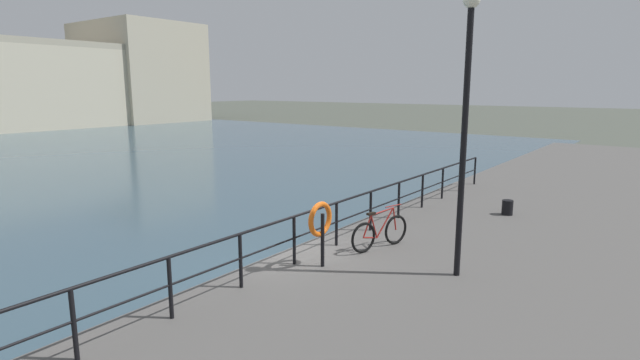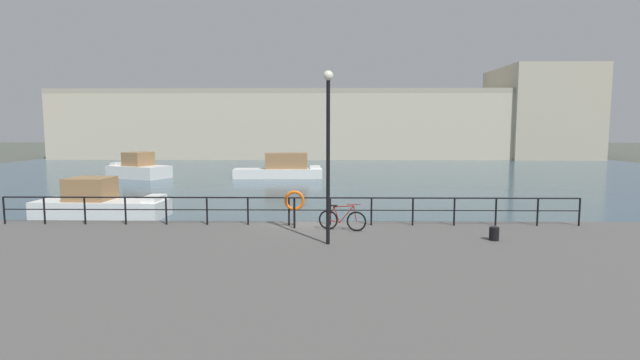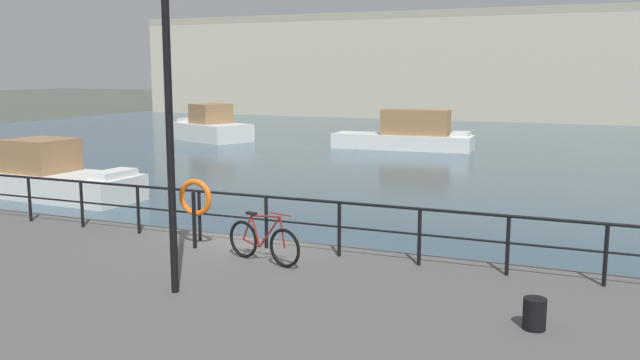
% 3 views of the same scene
% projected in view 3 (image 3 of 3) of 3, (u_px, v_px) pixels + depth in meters
% --- Properties ---
extents(ground_plane, '(240.00, 240.00, 0.00)m').
position_uv_depth(ground_plane, '(249.00, 276.00, 14.80)').
color(ground_plane, '#4C5147').
extents(water_basin, '(80.00, 60.00, 0.01)m').
position_uv_depth(water_basin, '(485.00, 143.00, 42.24)').
color(water_basin, '#385160').
rests_on(water_basin, ground_plane).
extents(harbor_building, '(76.52, 15.06, 13.14)m').
position_uv_depth(harbor_building, '(607.00, 65.00, 61.19)').
color(harbor_building, '#C1B79E').
rests_on(harbor_building, ground_plane).
extents(moored_small_launch, '(7.99, 2.46, 2.26)m').
position_uv_depth(moored_small_launch, '(408.00, 135.00, 38.48)').
color(moored_small_launch, white).
rests_on(moored_small_launch, water_basin).
extents(moored_red_daysailer, '(6.64, 2.64, 2.04)m').
position_uv_depth(moored_red_daysailer, '(52.00, 177.00, 23.94)').
color(moored_red_daysailer, white).
rests_on(moored_red_daysailer, water_basin).
extents(moored_white_yacht, '(5.93, 4.69, 2.33)m').
position_uv_depth(moored_white_yacht, '(211.00, 127.00, 43.34)').
color(moored_white_yacht, white).
rests_on(moored_white_yacht, water_basin).
extents(quay_railing, '(22.02, 0.07, 1.08)m').
position_uv_depth(quay_railing, '(199.00, 206.00, 14.14)').
color(quay_railing, black).
rests_on(quay_railing, quay_promenade).
extents(parked_bicycle, '(1.72, 0.54, 0.98)m').
position_uv_depth(parked_bicycle, '(263.00, 242.00, 12.57)').
color(parked_bicycle, black).
rests_on(parked_bicycle, quay_promenade).
extents(mooring_bollard, '(0.32, 0.32, 0.44)m').
position_uv_depth(mooring_bollard, '(535.00, 314.00, 9.33)').
color(mooring_bollard, black).
rests_on(mooring_bollard, quay_promenade).
extents(life_ring_stand, '(0.75, 0.16, 1.40)m').
position_uv_depth(life_ring_stand, '(195.00, 200.00, 13.54)').
color(life_ring_stand, black).
rests_on(life_ring_stand, quay_promenade).
extents(quay_lamp_post, '(0.32, 0.32, 5.46)m').
position_uv_depth(quay_lamp_post, '(168.00, 78.00, 10.39)').
color(quay_lamp_post, black).
rests_on(quay_lamp_post, quay_promenade).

